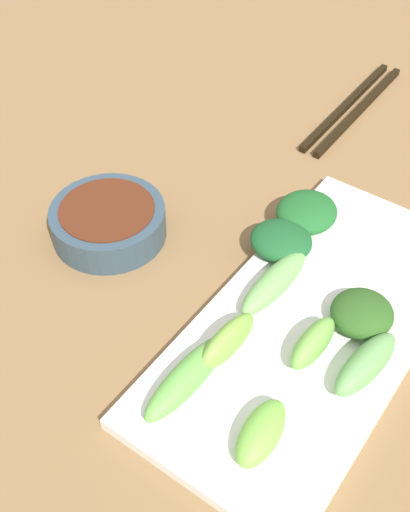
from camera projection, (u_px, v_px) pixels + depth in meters
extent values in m
cube|color=olive|center=(231.00, 318.00, 0.59)|extent=(2.10, 2.10, 0.02)
cylinder|color=#314654|center=(109.00, 222.00, 0.64)|extent=(0.11, 0.11, 0.03)
cylinder|color=#512413|center=(108.00, 217.00, 0.64)|extent=(0.09, 0.09, 0.02)
cube|color=white|center=(314.00, 324.00, 0.57)|extent=(0.17, 0.37, 0.01)
ellipsoid|color=#1D5D25|center=(311.00, 214.00, 0.64)|extent=(0.06, 0.07, 0.02)
ellipsoid|color=#63AF48|center=(187.00, 377.00, 0.51)|extent=(0.03, 0.10, 0.02)
ellipsoid|color=#29541C|center=(362.00, 313.00, 0.55)|extent=(0.06, 0.06, 0.02)
ellipsoid|color=#78B041|center=(227.00, 341.00, 0.53)|extent=(0.02, 0.07, 0.03)
ellipsoid|color=#64A156|center=(364.00, 366.00, 0.51)|extent=(0.04, 0.08, 0.03)
ellipsoid|color=#73BA42|center=(261.00, 433.00, 0.47)|extent=(0.03, 0.06, 0.02)
ellipsoid|color=#72B05B|center=(274.00, 282.00, 0.58)|extent=(0.03, 0.10, 0.02)
ellipsoid|color=#195327|center=(280.00, 240.00, 0.61)|extent=(0.07, 0.06, 0.02)
ellipsoid|color=#6EAE46|center=(313.00, 343.00, 0.53)|extent=(0.02, 0.06, 0.03)
cube|color=black|center=(346.00, 105.00, 0.81)|extent=(0.01, 0.23, 0.01)
cube|color=black|center=(360.00, 110.00, 0.80)|extent=(0.01, 0.23, 0.01)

